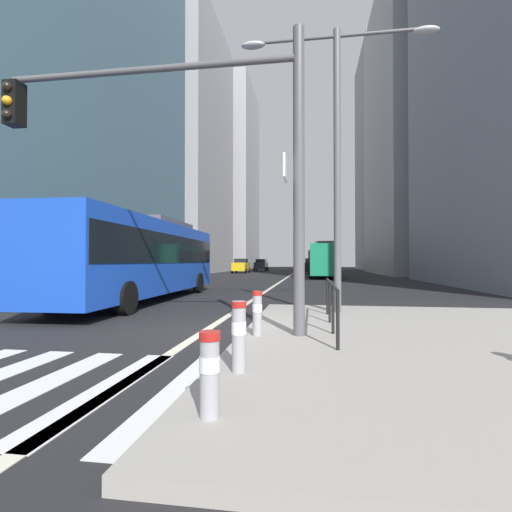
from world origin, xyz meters
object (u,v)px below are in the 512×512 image
at_px(city_bus_blue_oncoming, 143,255).
at_px(street_lamp_post, 337,130).
at_px(bollard_left, 239,333).
at_px(car_oncoming_mid, 241,266).
at_px(bollard_right, 257,311).
at_px(traffic_signal_gantry, 191,135).
at_px(bollard_front, 210,369).
at_px(car_oncoming_far, 261,265).
at_px(car_receding_near, 311,265).
at_px(city_bus_red_distant, 318,260).
at_px(sedan_white_oncoming, 36,277).
at_px(car_receding_far, 312,266).
at_px(city_bus_red_receding, 323,259).

bearing_deg(city_bus_blue_oncoming, street_lamp_post, -24.88).
distance_m(street_lamp_post, bollard_left, 7.71).
xyz_separation_m(car_oncoming_mid, bollard_right, (8.44, -42.49, -0.36)).
xyz_separation_m(traffic_signal_gantry, bollard_front, (1.49, -3.92, -3.54)).
height_order(city_bus_blue_oncoming, car_oncoming_far, city_bus_blue_oncoming).
bearing_deg(car_receding_near, street_lamp_post, -89.14).
distance_m(city_bus_blue_oncoming, traffic_signal_gantry, 8.42).
bearing_deg(city_bus_red_distant, car_receding_near, 96.05).
height_order(city_bus_blue_oncoming, traffic_signal_gantry, traffic_signal_gantry).
bearing_deg(bollard_front, car_oncoming_far, 97.25).
xyz_separation_m(sedan_white_oncoming, car_oncoming_far, (2.25, 46.65, -0.00)).
bearing_deg(sedan_white_oncoming, car_receding_near, 79.43).
distance_m(traffic_signal_gantry, bollard_front, 5.48).
bearing_deg(car_receding_near, city_bus_red_distant, -83.95).
bearing_deg(car_oncoming_mid, city_bus_blue_oncoming, -85.51).
height_order(car_oncoming_mid, car_oncoming_far, same).
bearing_deg(bollard_left, car_receding_near, 89.27).
relative_size(sedan_white_oncoming, bollard_left, 4.79).
distance_m(car_oncoming_mid, street_lamp_post, 40.45).
height_order(city_bus_blue_oncoming, street_lamp_post, street_lamp_post).
height_order(traffic_signal_gantry, bollard_front, traffic_signal_gantry).
height_order(street_lamp_post, bollard_right, street_lamp_post).
distance_m(bollard_front, bollard_right, 3.78).
distance_m(car_oncoming_mid, traffic_signal_gantry, 43.05).
bearing_deg(street_lamp_post, car_receding_near, 90.86).
height_order(car_receding_far, bollard_right, car_receding_far).
distance_m(city_bus_red_receding, car_receding_near, 29.93).
bearing_deg(city_bus_red_receding, traffic_signal_gantry, -96.74).
distance_m(city_bus_red_receding, traffic_signal_gantry, 30.43).
height_order(city_bus_red_distant, traffic_signal_gantry, traffic_signal_gantry).
bearing_deg(bollard_right, bollard_front, -88.30).
height_order(sedan_white_oncoming, bollard_left, sedan_white_oncoming).
xyz_separation_m(city_bus_red_distant, car_receding_far, (-0.91, -10.06, -0.85)).
height_order(city_bus_red_distant, car_oncoming_far, city_bus_red_distant).
relative_size(car_oncoming_far, street_lamp_post, 0.52).
height_order(car_receding_far, car_oncoming_far, same).
xyz_separation_m(car_receding_far, bollard_right, (-1.01, -40.53, -0.36)).
xyz_separation_m(city_bus_red_receding, street_lamp_post, (-0.43, -26.69, 3.45)).
bearing_deg(traffic_signal_gantry, car_oncoming_mid, 99.47).
height_order(traffic_signal_gantry, bollard_right, traffic_signal_gantry).
xyz_separation_m(city_bus_red_distant, bollard_right, (-1.92, -50.59, -1.21)).
bearing_deg(city_bus_red_distant, sedan_white_oncoming, -103.97).
height_order(city_bus_red_receding, car_receding_far, city_bus_red_receding).
distance_m(city_bus_red_receding, bollard_right, 30.38).
bearing_deg(city_bus_red_distant, car_oncoming_far, 169.36).
height_order(sedan_white_oncoming, car_oncoming_mid, same).
xyz_separation_m(city_bus_blue_oncoming, bollard_front, (5.77, -10.80, -1.25)).
relative_size(sedan_white_oncoming, car_oncoming_far, 1.05).
bearing_deg(car_oncoming_far, bollard_front, -82.75).
xyz_separation_m(traffic_signal_gantry, bollard_left, (1.48, -2.50, -3.47)).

